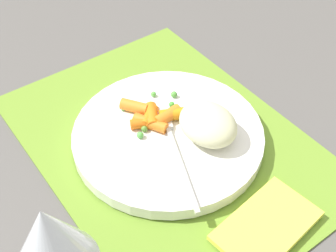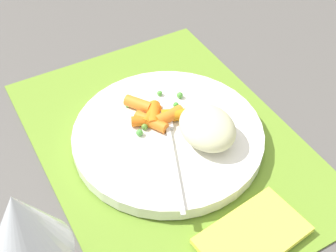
# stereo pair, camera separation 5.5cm
# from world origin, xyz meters

# --- Properties ---
(ground_plane) EXTENTS (2.40, 2.40, 0.00)m
(ground_plane) POSITION_xyz_m (0.00, 0.00, 0.00)
(ground_plane) COLOR #565451
(placemat) EXTENTS (0.47, 0.34, 0.01)m
(placemat) POSITION_xyz_m (0.00, 0.00, 0.00)
(placemat) COLOR olive
(placemat) RESTS_ON ground_plane
(plate) EXTENTS (0.27, 0.27, 0.02)m
(plate) POSITION_xyz_m (0.00, 0.00, 0.02)
(plate) COLOR white
(plate) RESTS_ON placemat
(rice_mound) EXTENTS (0.09, 0.07, 0.04)m
(rice_mound) POSITION_xyz_m (-0.04, -0.04, 0.05)
(rice_mound) COLOR beige
(rice_mound) RESTS_ON plate
(carrot_portion) EXTENTS (0.09, 0.09, 0.02)m
(carrot_portion) POSITION_xyz_m (0.03, 0.00, 0.03)
(carrot_portion) COLOR orange
(carrot_portion) RESTS_ON plate
(pea_scatter) EXTENTS (0.08, 0.10, 0.01)m
(pea_scatter) POSITION_xyz_m (0.04, -0.01, 0.03)
(pea_scatter) COLOR #529533
(pea_scatter) RESTS_ON plate
(fork) EXTENTS (0.18, 0.08, 0.01)m
(fork) POSITION_xyz_m (-0.03, 0.01, 0.03)
(fork) COLOR silver
(fork) RESTS_ON plate
(wine_glass) EXTENTS (0.08, 0.08, 0.17)m
(wine_glass) POSITION_xyz_m (-0.12, 0.22, 0.12)
(wine_glass) COLOR silver
(wine_glass) RESTS_ON ground_plane
(napkin) EXTENTS (0.09, 0.14, 0.01)m
(napkin) POSITION_xyz_m (-0.19, -0.01, 0.01)
(napkin) COLOR #EAE54C
(napkin) RESTS_ON placemat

